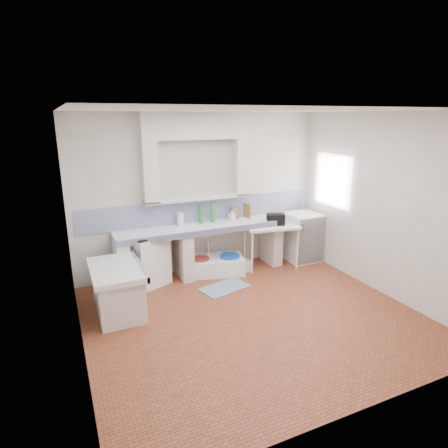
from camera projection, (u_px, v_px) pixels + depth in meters
name	position (u px, v px, depth m)	size (l,w,h in m)	color
floor	(253.00, 316.00, 5.38)	(4.50, 4.50, 0.00)	brown
ceiling	(258.00, 110.00, 4.61)	(4.50, 4.50, 0.00)	silver
wall_back	(201.00, 194.00, 6.75)	(4.50, 4.50, 0.00)	silver
wall_front	(368.00, 278.00, 3.24)	(4.50, 4.50, 0.00)	silver
wall_left	(72.00, 244.00, 4.11)	(4.50, 4.50, 0.00)	silver
wall_right	(383.00, 205.00, 5.89)	(4.50, 4.50, 0.00)	silver
alcove_mass	(197.00, 126.00, 6.28)	(1.90, 0.25, 0.45)	silver
window_frame	(340.00, 180.00, 6.95)	(0.35, 0.86, 1.06)	#361F11
lace_valance	(336.00, 159.00, 6.79)	(0.01, 0.84, 0.24)	white
counter_slab	(202.00, 228.00, 6.60)	(3.00, 0.60, 0.08)	white
counter_lip	(208.00, 232.00, 6.35)	(3.00, 0.04, 0.10)	navy
counter_pier_left	(122.00, 264.00, 6.17)	(0.20, 0.55, 0.82)	silver
counter_pier_mid	(184.00, 255.00, 6.58)	(0.20, 0.55, 0.82)	silver
counter_pier_right	(271.00, 242.00, 7.27)	(0.20, 0.55, 0.82)	silver
peninsula_top	(116.00, 270.00, 5.32)	(0.70, 1.10, 0.08)	white
peninsula_base	(118.00, 292.00, 5.41)	(0.60, 1.00, 0.62)	silver
peninsula_lip	(140.00, 266.00, 5.45)	(0.04, 1.10, 0.10)	navy
backsplash	(201.00, 210.00, 6.82)	(4.27, 0.03, 0.40)	navy
stove	(146.00, 260.00, 6.33)	(0.60, 0.58, 0.85)	white
sink	(213.00, 266.00, 6.84)	(1.09, 0.59, 0.26)	white
side_table	(271.00, 246.00, 7.05)	(0.97, 0.54, 0.04)	white
fridge	(302.00, 237.00, 7.39)	(0.61, 0.61, 0.94)	white
bucket_red	(201.00, 266.00, 6.77)	(0.33, 0.33, 0.31)	#AD2C27
bucket_orange	(223.00, 269.00, 6.75)	(0.26, 0.26, 0.24)	#BE6B02
bucket_blue	(230.00, 264.00, 6.86)	(0.35, 0.35, 0.33)	blue
basin_white	(243.00, 266.00, 7.01)	(0.38, 0.38, 0.15)	white
water_bottle_a	(204.00, 262.00, 6.94)	(0.08, 0.08, 0.31)	silver
water_bottle_b	(219.00, 261.00, 7.08)	(0.07, 0.07, 0.27)	silver
black_bag	(276.00, 219.00, 6.93)	(0.32, 0.19, 0.20)	black
green_bottle_a	(201.00, 214.00, 6.69)	(0.07, 0.07, 0.32)	#257D3D
green_bottle_b	(213.00, 213.00, 6.74)	(0.08, 0.08, 0.35)	#257D3D
knife_block	(235.00, 213.00, 6.96)	(0.11, 0.09, 0.23)	olive
cutting_board	(247.00, 211.00, 7.05)	(0.02, 0.20, 0.27)	olive
paper_towel	(180.00, 219.00, 6.55)	(0.11, 0.11, 0.23)	white
soap_bottle	(232.00, 215.00, 6.89)	(0.09, 0.09, 0.20)	white
rug	(225.00, 287.00, 6.27)	(0.79, 0.45, 0.01)	#364E8A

